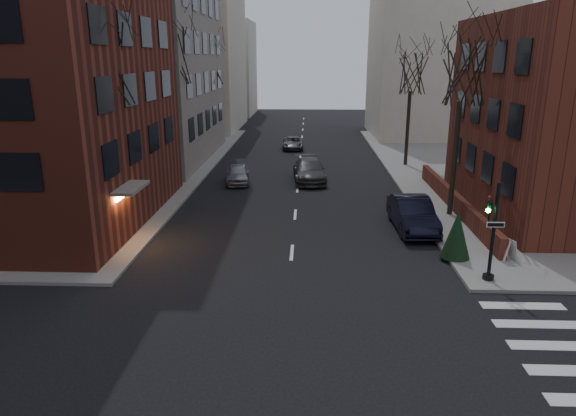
% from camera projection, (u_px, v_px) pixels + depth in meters
% --- Properties ---
extents(low_wall_right, '(0.35, 16.00, 1.00)m').
position_uv_depth(low_wall_right, '(454.00, 201.00, 30.03)').
color(low_wall_right, '#5F271B').
rests_on(low_wall_right, sidewalk_far_right).
extents(building_distant_la, '(14.00, 16.00, 18.00)m').
position_uv_depth(building_distant_la, '(182.00, 55.00, 63.09)').
color(building_distant_la, beige).
rests_on(building_distant_la, ground).
extents(building_distant_ra, '(14.00, 14.00, 16.00)m').
position_uv_depth(building_distant_ra, '(437.00, 64.00, 57.44)').
color(building_distant_ra, beige).
rests_on(building_distant_ra, ground).
extents(building_distant_lb, '(10.00, 12.00, 14.00)m').
position_uv_depth(building_distant_lb, '(221.00, 69.00, 79.87)').
color(building_distant_lb, beige).
rests_on(building_distant_lb, ground).
extents(traffic_signal, '(0.76, 0.44, 4.00)m').
position_uv_depth(traffic_signal, '(491.00, 238.00, 20.14)').
color(traffic_signal, black).
rests_on(traffic_signal, sidewalk_far_right).
extents(tree_left_a, '(4.18, 4.18, 10.26)m').
position_uv_depth(tree_left_a, '(104.00, 63.00, 23.71)').
color(tree_left_a, '#2D231C').
rests_on(tree_left_a, sidewalk_far_left).
extents(tree_left_b, '(4.40, 4.40, 10.80)m').
position_uv_depth(tree_left_b, '(170.00, 54.00, 35.09)').
color(tree_left_b, '#2D231C').
rests_on(tree_left_b, sidewalk_far_left).
extents(tree_left_c, '(3.96, 3.96, 9.72)m').
position_uv_depth(tree_left_c, '(209.00, 65.00, 48.75)').
color(tree_left_c, '#2D231C').
rests_on(tree_left_c, sidewalk_far_left).
extents(tree_right_a, '(3.96, 3.96, 9.72)m').
position_uv_depth(tree_right_a, '(463.00, 71.00, 27.00)').
color(tree_right_a, '#2D231C').
rests_on(tree_right_a, sidewalk_far_right).
extents(tree_right_b, '(3.74, 3.74, 9.18)m').
position_uv_depth(tree_right_b, '(411.00, 72.00, 40.54)').
color(tree_right_b, '#2D231C').
rests_on(tree_right_b, sidewalk_far_right).
extents(streetlamp_near, '(0.36, 0.36, 6.28)m').
position_uv_depth(streetlamp_near, '(168.00, 131.00, 32.55)').
color(streetlamp_near, black).
rests_on(streetlamp_near, sidewalk_far_left).
extents(streetlamp_far, '(0.36, 0.36, 6.28)m').
position_uv_depth(streetlamp_far, '(220.00, 103.00, 51.72)').
color(streetlamp_far, black).
rests_on(streetlamp_far, sidewalk_far_left).
extents(parked_sedan, '(2.01, 5.26, 1.71)m').
position_uv_depth(parked_sedan, '(412.00, 214.00, 26.80)').
color(parked_sedan, black).
rests_on(parked_sedan, ground).
extents(car_lane_silver, '(2.02, 4.09, 1.34)m').
position_uv_depth(car_lane_silver, '(238.00, 174.00, 36.82)').
color(car_lane_silver, gray).
rests_on(car_lane_silver, ground).
extents(car_lane_gray, '(2.60, 5.61, 1.59)m').
position_uv_depth(car_lane_gray, '(309.00, 170.00, 37.36)').
color(car_lane_gray, '#38383C').
rests_on(car_lane_gray, ground).
extents(car_lane_far, '(2.05, 4.31, 1.19)m').
position_uv_depth(car_lane_far, '(293.00, 143.00, 50.56)').
color(car_lane_far, '#47484C').
rests_on(car_lane_far, ground).
extents(sandwich_board, '(0.59, 0.69, 0.94)m').
position_uv_depth(sandwich_board, '(508.00, 249.00, 22.54)').
color(sandwich_board, white).
rests_on(sandwich_board, sidewalk_far_right).
extents(evergreen_shrub, '(1.53, 1.53, 2.14)m').
position_uv_depth(evergreen_shrub, '(457.00, 234.00, 22.61)').
color(evergreen_shrub, '#16331A').
rests_on(evergreen_shrub, sidewalk_far_right).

